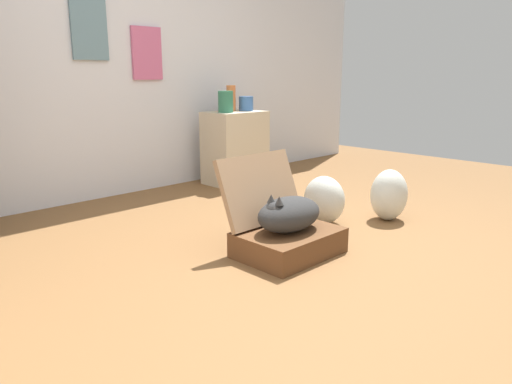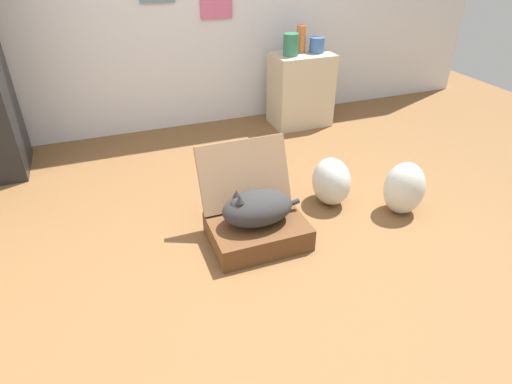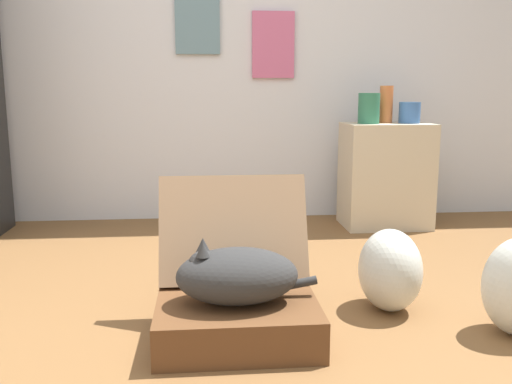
{
  "view_description": "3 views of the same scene",
  "coord_description": "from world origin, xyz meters",
  "px_view_note": "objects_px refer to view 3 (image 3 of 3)",
  "views": [
    {
      "loc": [
        -2.06,
        -1.57,
        1.03
      ],
      "look_at": [
        -0.09,
        0.43,
        0.34
      ],
      "focal_mm": 34.03,
      "sensor_mm": 36.0,
      "label": 1
    },
    {
      "loc": [
        -0.82,
        -1.78,
        1.65
      ],
      "look_at": [
        -0.0,
        0.36,
        0.26
      ],
      "focal_mm": 30.12,
      "sensor_mm": 36.0,
      "label": 2
    },
    {
      "loc": [
        -0.16,
        -1.66,
        0.89
      ],
      "look_at": [
        0.04,
        0.41,
        0.51
      ],
      "focal_mm": 38.75,
      "sensor_mm": 36.0,
      "label": 3
    }
  ],
  "objects_px": {
    "suitcase_base": "(238,322)",
    "vase_short": "(410,113)",
    "side_table": "(386,175)",
    "plastic_bag_white": "(390,270)",
    "cat": "(236,275)",
    "vase_tall": "(369,108)",
    "vase_round": "(386,104)"
  },
  "relations": [
    {
      "from": "vase_tall",
      "to": "vase_short",
      "type": "height_order",
      "value": "vase_tall"
    },
    {
      "from": "cat",
      "to": "side_table",
      "type": "distance_m",
      "value": 1.98
    },
    {
      "from": "cat",
      "to": "vase_tall",
      "type": "bearing_deg",
      "value": 59.66
    },
    {
      "from": "vase_tall",
      "to": "vase_round",
      "type": "relative_size",
      "value": 0.81
    },
    {
      "from": "cat",
      "to": "plastic_bag_white",
      "type": "bearing_deg",
      "value": 20.17
    },
    {
      "from": "cat",
      "to": "vase_round",
      "type": "height_order",
      "value": "vase_round"
    },
    {
      "from": "side_table",
      "to": "cat",
      "type": "bearing_deg",
      "value": -123.36
    },
    {
      "from": "side_table",
      "to": "vase_tall",
      "type": "relative_size",
      "value": 3.52
    },
    {
      "from": "vase_tall",
      "to": "side_table",
      "type": "bearing_deg",
      "value": 12.56
    },
    {
      "from": "plastic_bag_white",
      "to": "vase_tall",
      "type": "distance_m",
      "value": 1.54
    },
    {
      "from": "side_table",
      "to": "suitcase_base",
      "type": "bearing_deg",
      "value": -123.22
    },
    {
      "from": "plastic_bag_white",
      "to": "side_table",
      "type": "bearing_deg",
      "value": 72.61
    },
    {
      "from": "cat",
      "to": "vase_tall",
      "type": "height_order",
      "value": "vase_tall"
    },
    {
      "from": "cat",
      "to": "side_table",
      "type": "height_order",
      "value": "side_table"
    },
    {
      "from": "plastic_bag_white",
      "to": "vase_tall",
      "type": "height_order",
      "value": "vase_tall"
    },
    {
      "from": "cat",
      "to": "plastic_bag_white",
      "type": "relative_size",
      "value": 1.52
    },
    {
      "from": "cat",
      "to": "vase_tall",
      "type": "xyz_separation_m",
      "value": [
        0.95,
        1.62,
        0.53
      ]
    },
    {
      "from": "suitcase_base",
      "to": "vase_tall",
      "type": "distance_m",
      "value": 2.0
    },
    {
      "from": "side_table",
      "to": "vase_round",
      "type": "distance_m",
      "value": 0.46
    },
    {
      "from": "suitcase_base",
      "to": "vase_short",
      "type": "bearing_deg",
      "value": 53.39
    },
    {
      "from": "side_table",
      "to": "vase_short",
      "type": "height_order",
      "value": "vase_short"
    },
    {
      "from": "plastic_bag_white",
      "to": "vase_short",
      "type": "bearing_deg",
      "value": 67.51
    },
    {
      "from": "suitcase_base",
      "to": "plastic_bag_white",
      "type": "relative_size",
      "value": 1.71
    },
    {
      "from": "plastic_bag_white",
      "to": "suitcase_base",
      "type": "bearing_deg",
      "value": -159.63
    },
    {
      "from": "plastic_bag_white",
      "to": "vase_round",
      "type": "relative_size",
      "value": 1.4
    },
    {
      "from": "cat",
      "to": "vase_short",
      "type": "relative_size",
      "value": 3.73
    },
    {
      "from": "suitcase_base",
      "to": "vase_round",
      "type": "relative_size",
      "value": 2.4
    },
    {
      "from": "suitcase_base",
      "to": "side_table",
      "type": "xyz_separation_m",
      "value": [
        1.08,
        1.65,
        0.27
      ]
    },
    {
      "from": "side_table",
      "to": "vase_round",
      "type": "height_order",
      "value": "vase_round"
    },
    {
      "from": "vase_tall",
      "to": "plastic_bag_white",
      "type": "bearing_deg",
      "value": -102.4
    },
    {
      "from": "plastic_bag_white",
      "to": "vase_short",
      "type": "height_order",
      "value": "vase_short"
    },
    {
      "from": "vase_tall",
      "to": "suitcase_base",
      "type": "bearing_deg",
      "value": -120.18
    }
  ]
}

